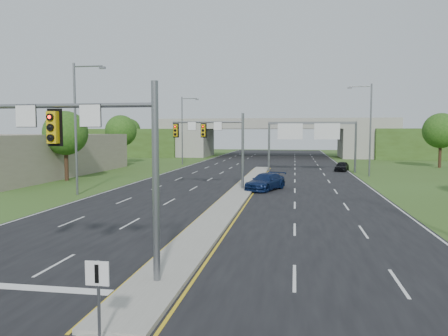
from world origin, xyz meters
name	(u,v)px	position (x,y,z in m)	size (l,w,h in m)	color
ground	(157,285)	(0.00, 0.00, 0.00)	(240.00, 240.00, 0.00)	#354E1C
road	(253,179)	(0.00, 35.00, 0.01)	(24.00, 160.00, 0.02)	black
median	(240,192)	(0.00, 23.00, 0.10)	(2.00, 54.00, 0.16)	gray
median_nose	(108,335)	(0.00, -4.00, 0.10)	(2.00, 2.00, 0.16)	gray
lane_markings	(241,185)	(-0.60, 28.91, 0.02)	(23.72, 160.00, 0.01)	gold
signal_mast_near	(92,149)	(-2.26, -0.07, 4.73)	(6.62, 0.60, 7.00)	slate
signal_mast_far	(218,138)	(-2.26, 24.93, 4.73)	(6.62, 0.60, 7.00)	slate
keep_right_sign	(98,289)	(0.00, -4.53, 1.52)	(0.60, 0.13, 2.20)	slate
sign_gantry	(311,133)	(6.68, 44.92, 5.24)	(11.58, 0.44, 6.67)	slate
overpass	(273,140)	(0.00, 80.00, 3.55)	(80.00, 14.00, 8.10)	gray
lightpole_l_mid	(78,122)	(-13.30, 20.00, 6.10)	(2.85, 0.25, 11.00)	slate
lightpole_l_far	(183,127)	(-13.30, 55.00, 6.10)	(2.85, 0.25, 11.00)	slate
lightpole_r_far	(369,125)	(13.30, 40.00, 6.10)	(2.85, 0.25, 11.00)	slate
tree_l_near	(66,133)	(-20.00, 30.00, 5.18)	(4.80, 4.80, 7.60)	#382316
tree_l_mid	(121,131)	(-24.00, 55.00, 5.51)	(5.20, 5.20, 8.12)	#382316
tree_r_mid	(441,131)	(26.00, 55.00, 5.51)	(5.20, 5.20, 8.12)	#382316
tree_back_a	(129,130)	(-38.00, 94.00, 5.84)	(6.00, 6.00, 8.85)	#382316
tree_back_b	(181,131)	(-24.00, 94.00, 5.51)	(5.60, 5.60, 8.32)	#382316
tree_back_c	(378,131)	(24.00, 94.00, 5.51)	(5.60, 5.60, 8.32)	#382316
tree_back_d	(441,130)	(38.00, 94.00, 5.84)	(6.00, 6.00, 8.85)	#382316
commercial_building	(12,155)	(-30.00, 35.00, 2.50)	(18.00, 30.00, 5.00)	gray
car_far_b	(265,182)	(2.05, 25.46, 0.78)	(2.14, 5.25, 1.52)	#0B1A42
car_far_c	(342,166)	(11.00, 46.75, 0.68)	(1.55, 3.85, 1.31)	black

